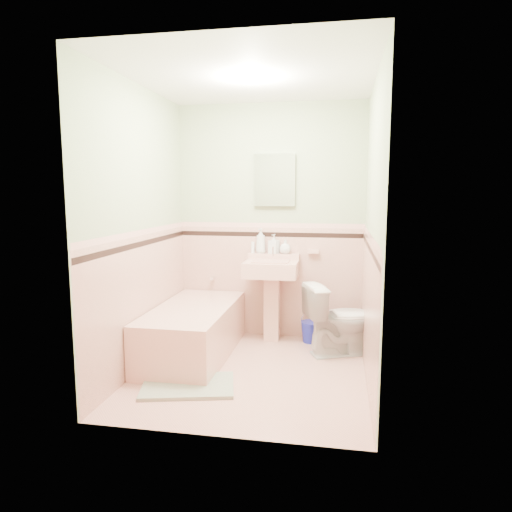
% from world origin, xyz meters
% --- Properties ---
extents(floor, '(2.20, 2.20, 0.00)m').
position_xyz_m(floor, '(0.00, 0.00, 0.00)').
color(floor, '#E3A694').
rests_on(floor, ground).
extents(ceiling, '(2.20, 2.20, 0.00)m').
position_xyz_m(ceiling, '(0.00, 0.00, 2.50)').
color(ceiling, white).
rests_on(ceiling, ground).
extents(wall_back, '(2.50, 0.00, 2.50)m').
position_xyz_m(wall_back, '(0.00, 1.10, 1.25)').
color(wall_back, beige).
rests_on(wall_back, ground).
extents(wall_front, '(2.50, 0.00, 2.50)m').
position_xyz_m(wall_front, '(0.00, -1.10, 1.25)').
color(wall_front, beige).
rests_on(wall_front, ground).
extents(wall_left, '(0.00, 2.50, 2.50)m').
position_xyz_m(wall_left, '(-1.00, 0.00, 1.25)').
color(wall_left, beige).
rests_on(wall_left, ground).
extents(wall_right, '(0.00, 2.50, 2.50)m').
position_xyz_m(wall_right, '(1.00, 0.00, 1.25)').
color(wall_right, beige).
rests_on(wall_right, ground).
extents(wainscot_back, '(2.00, 0.00, 2.00)m').
position_xyz_m(wainscot_back, '(0.00, 1.09, 0.60)').
color(wainscot_back, '#E6AB9A').
rests_on(wainscot_back, ground).
extents(wainscot_front, '(2.00, 0.00, 2.00)m').
position_xyz_m(wainscot_front, '(0.00, -1.09, 0.60)').
color(wainscot_front, '#E6AB9A').
rests_on(wainscot_front, ground).
extents(wainscot_left, '(0.00, 2.20, 2.20)m').
position_xyz_m(wainscot_left, '(-0.99, 0.00, 0.60)').
color(wainscot_left, '#E6AB9A').
rests_on(wainscot_left, ground).
extents(wainscot_right, '(0.00, 2.20, 2.20)m').
position_xyz_m(wainscot_right, '(0.99, 0.00, 0.60)').
color(wainscot_right, '#E6AB9A').
rests_on(wainscot_right, ground).
extents(accent_back, '(2.00, 0.00, 2.00)m').
position_xyz_m(accent_back, '(0.00, 1.08, 1.12)').
color(accent_back, black).
rests_on(accent_back, ground).
extents(accent_front, '(2.00, 0.00, 2.00)m').
position_xyz_m(accent_front, '(0.00, -1.08, 1.12)').
color(accent_front, black).
rests_on(accent_front, ground).
extents(accent_left, '(0.00, 2.20, 2.20)m').
position_xyz_m(accent_left, '(-0.98, 0.00, 1.12)').
color(accent_left, black).
rests_on(accent_left, ground).
extents(accent_right, '(0.00, 2.20, 2.20)m').
position_xyz_m(accent_right, '(0.98, 0.00, 1.12)').
color(accent_right, black).
rests_on(accent_right, ground).
extents(cap_back, '(2.00, 0.00, 2.00)m').
position_xyz_m(cap_back, '(0.00, 1.08, 1.22)').
color(cap_back, '#E3A69B').
rests_on(cap_back, ground).
extents(cap_front, '(2.00, 0.00, 2.00)m').
position_xyz_m(cap_front, '(0.00, -1.08, 1.22)').
color(cap_front, '#E3A69B').
rests_on(cap_front, ground).
extents(cap_left, '(0.00, 2.20, 2.20)m').
position_xyz_m(cap_left, '(-0.98, 0.00, 1.22)').
color(cap_left, '#E3A69B').
rests_on(cap_left, ground).
extents(cap_right, '(0.00, 2.20, 2.20)m').
position_xyz_m(cap_right, '(0.98, 0.00, 1.22)').
color(cap_right, '#E3A69B').
rests_on(cap_right, ground).
extents(bathtub, '(0.70, 1.50, 0.45)m').
position_xyz_m(bathtub, '(-0.63, 0.33, 0.23)').
color(bathtub, '#DEA594').
rests_on(bathtub, floor).
extents(tub_faucet, '(0.04, 0.12, 0.04)m').
position_xyz_m(tub_faucet, '(-0.63, 1.05, 0.63)').
color(tub_faucet, silver).
rests_on(tub_faucet, wall_back).
extents(sink, '(0.55, 0.48, 0.86)m').
position_xyz_m(sink, '(0.05, 0.86, 0.43)').
color(sink, '#DEA594').
rests_on(sink, floor).
extents(sink_faucet, '(0.02, 0.02, 0.10)m').
position_xyz_m(sink_faucet, '(0.05, 1.00, 0.95)').
color(sink_faucet, silver).
rests_on(sink_faucet, sink).
extents(medicine_cabinet, '(0.44, 0.04, 0.55)m').
position_xyz_m(medicine_cabinet, '(0.05, 1.07, 1.70)').
color(medicine_cabinet, white).
rests_on(medicine_cabinet, wall_back).
extents(soap_dish, '(0.12, 0.07, 0.04)m').
position_xyz_m(soap_dish, '(0.47, 1.06, 0.95)').
color(soap_dish, '#DEA594').
rests_on(soap_dish, wall_back).
extents(soap_bottle_left, '(0.13, 0.13, 0.27)m').
position_xyz_m(soap_bottle_left, '(-0.09, 1.04, 1.05)').
color(soap_bottle_left, '#B2B2B2').
rests_on(soap_bottle_left, sink).
extents(soap_bottle_mid, '(0.12, 0.12, 0.21)m').
position_xyz_m(soap_bottle_mid, '(0.05, 1.04, 1.02)').
color(soap_bottle_mid, '#B2B2B2').
rests_on(soap_bottle_mid, sink).
extents(soap_bottle_right, '(0.15, 0.15, 0.15)m').
position_xyz_m(soap_bottle_right, '(0.17, 1.04, 1.00)').
color(soap_bottle_right, '#B2B2B2').
rests_on(soap_bottle_right, sink).
extents(tube, '(0.04, 0.04, 0.12)m').
position_xyz_m(tube, '(-0.18, 1.04, 0.98)').
color(tube, white).
rests_on(tube, sink).
extents(toilet, '(0.79, 0.63, 0.70)m').
position_xyz_m(toilet, '(0.77, 0.61, 0.35)').
color(toilet, white).
rests_on(toilet, floor).
extents(bucket, '(0.29, 0.29, 0.22)m').
position_xyz_m(bucket, '(0.47, 0.92, 0.11)').
color(bucket, '#1C24AD').
rests_on(bucket, floor).
extents(bath_mat, '(0.83, 0.65, 0.03)m').
position_xyz_m(bath_mat, '(-0.44, -0.41, 0.01)').
color(bath_mat, gray).
rests_on(bath_mat, floor).
extents(shoe, '(0.18, 0.13, 0.07)m').
position_xyz_m(shoe, '(-0.48, -0.31, 0.06)').
color(shoe, '#BF1E59').
rests_on(shoe, bath_mat).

